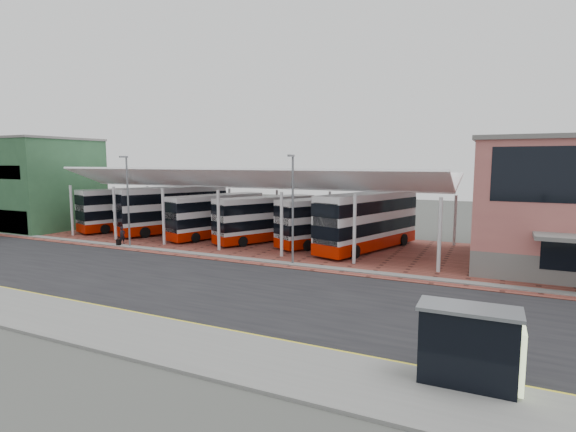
% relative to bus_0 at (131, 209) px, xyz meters
% --- Properties ---
extents(ground, '(140.00, 140.00, 0.00)m').
position_rel_bus_0_xyz_m(ground, '(21.69, -14.29, -2.34)').
color(ground, '#3D3F3A').
extents(road, '(120.00, 14.00, 0.02)m').
position_rel_bus_0_xyz_m(road, '(21.69, -15.29, -2.33)').
color(road, black).
rests_on(road, ground).
extents(forecourt, '(72.00, 16.00, 0.06)m').
position_rel_bus_0_xyz_m(forecourt, '(23.69, -1.29, -2.31)').
color(forecourt, brown).
rests_on(forecourt, ground).
extents(sidewalk, '(120.00, 4.00, 0.14)m').
position_rel_bus_0_xyz_m(sidewalk, '(21.69, -23.29, -2.27)').
color(sidewalk, slate).
rests_on(sidewalk, ground).
extents(north_kerb, '(120.00, 0.80, 0.14)m').
position_rel_bus_0_xyz_m(north_kerb, '(21.69, -8.09, -2.27)').
color(north_kerb, slate).
rests_on(north_kerb, ground).
extents(yellow_line_near, '(120.00, 0.12, 0.01)m').
position_rel_bus_0_xyz_m(yellow_line_near, '(21.69, -21.29, -2.31)').
color(yellow_line_near, gold).
rests_on(yellow_line_near, road).
extents(yellow_line_far, '(120.00, 0.12, 0.01)m').
position_rel_bus_0_xyz_m(yellow_line_far, '(21.69, -20.99, -2.31)').
color(yellow_line_far, gold).
rests_on(yellow_line_far, road).
extents(canopy, '(37.00, 11.63, 7.07)m').
position_rel_bus_0_xyz_m(canopy, '(15.69, -0.36, 3.46)').
color(canopy, silver).
rests_on(canopy, ground).
extents(shop_green, '(6.40, 10.20, 10.22)m').
position_rel_bus_0_xyz_m(shop_green, '(-8.31, -3.32, 2.78)').
color(shop_green, '#2E5936').
rests_on(shop_green, ground).
extents(shop_cream, '(6.40, 10.20, 10.22)m').
position_rel_bus_0_xyz_m(shop_cream, '(-14.81, -3.32, 2.78)').
color(shop_cream, beige).
rests_on(shop_cream, ground).
extents(lamp_west, '(0.16, 0.90, 8.07)m').
position_rel_bus_0_xyz_m(lamp_west, '(7.69, -8.02, 2.02)').
color(lamp_west, slate).
rests_on(lamp_west, ground).
extents(lamp_east, '(0.16, 0.90, 8.07)m').
position_rel_bus_0_xyz_m(lamp_east, '(23.69, -8.02, 2.02)').
color(lamp_east, slate).
rests_on(lamp_east, ground).
extents(bus_0, '(6.16, 11.34, 4.59)m').
position_rel_bus_0_xyz_m(bus_0, '(0.00, 0.00, 0.00)').
color(bus_0, silver).
rests_on(bus_0, forecourt).
extents(bus_1, '(7.15, 11.90, 4.86)m').
position_rel_bus_0_xyz_m(bus_1, '(5.79, 0.13, 0.13)').
color(bus_1, silver).
rests_on(bus_1, forecourt).
extents(bus_2, '(5.65, 10.56, 4.27)m').
position_rel_bus_0_xyz_m(bus_2, '(11.68, -0.35, -0.16)').
color(bus_2, silver).
rests_on(bus_2, forecourt).
extents(bus_3, '(6.76, 10.21, 4.23)m').
position_rel_bus_0_xyz_m(bus_3, '(17.21, -0.26, -0.18)').
color(bus_3, silver).
rests_on(bus_3, forecourt).
extents(bus_4, '(7.19, 10.19, 4.27)m').
position_rel_bus_0_xyz_m(bus_4, '(23.30, 0.49, -0.16)').
color(bus_4, silver).
rests_on(bus_4, forecourt).
extents(bus_5, '(6.20, 12.10, 4.88)m').
position_rel_bus_0_xyz_m(bus_5, '(27.13, -0.16, 0.14)').
color(bus_5, silver).
rests_on(bus_5, forecourt).
extents(pedestrian, '(0.46, 0.63, 1.59)m').
position_rel_bus_0_xyz_m(pedestrian, '(6.13, -7.32, -1.48)').
color(pedestrian, black).
rests_on(pedestrian, forecourt).
extents(suitcase, '(0.35, 0.25, 0.61)m').
position_rel_bus_0_xyz_m(suitcase, '(6.54, -8.20, -1.98)').
color(suitcase, black).
rests_on(suitcase, forecourt).
extents(bus_shelter, '(3.35, 1.58, 2.65)m').
position_rel_bus_0_xyz_m(bus_shelter, '(36.89, -22.17, -0.54)').
color(bus_shelter, black).
rests_on(bus_shelter, sidewalk).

